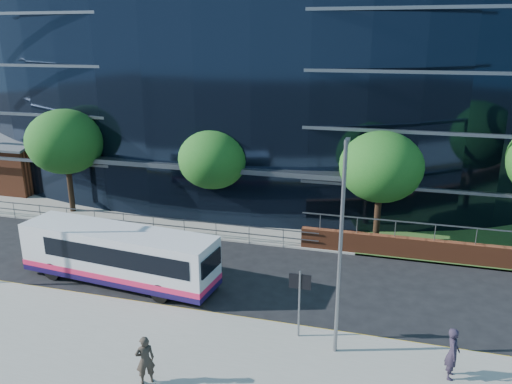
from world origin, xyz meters
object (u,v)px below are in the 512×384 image
(streetlight_east, at_px, (341,245))
(pedestrian_b, at_px, (145,360))
(tree_far_a, at_px, (65,142))
(pedestrian, at_px, (453,353))
(city_bus, at_px, (120,255))
(street_sign, at_px, (300,290))
(brick_pavilion, at_px, (6,161))
(tree_far_b, at_px, (213,159))
(tree_far_c, at_px, (381,167))

(streetlight_east, distance_m, pedestrian_b, 7.70)
(tree_far_a, distance_m, pedestrian, 26.05)
(tree_far_a, bearing_deg, city_bus, -44.22)
(street_sign, distance_m, city_bus, 9.50)
(brick_pavilion, relative_size, tree_far_a, 1.23)
(tree_far_b, bearing_deg, tree_far_c, -2.86)
(city_bus, xyz_separation_m, pedestrian_b, (4.70, -6.56, -0.38))
(tree_far_b, height_order, tree_far_c, tree_far_c)
(streetlight_east, bearing_deg, pedestrian, -6.73)
(street_sign, height_order, tree_far_a, tree_far_a)
(tree_far_c, distance_m, streetlight_east, 11.22)
(pedestrian, bearing_deg, street_sign, 81.96)
(brick_pavilion, distance_m, street_sign, 30.49)
(street_sign, height_order, tree_far_b, tree_far_b)
(streetlight_east, bearing_deg, street_sign, 158.64)
(tree_far_a, relative_size, tree_far_b, 1.15)
(tree_far_a, distance_m, pedestrian_b, 20.01)
(tree_far_b, xyz_separation_m, tree_far_c, (10.00, -0.50, 0.33))
(tree_far_c, bearing_deg, pedestrian, -75.56)
(pedestrian_b, bearing_deg, tree_far_a, -86.72)
(tree_far_a, bearing_deg, tree_far_c, 0.00)
(brick_pavilion, height_order, city_bus, brick_pavilion)
(pedestrian, bearing_deg, tree_far_a, 66.00)
(pedestrian_b, bearing_deg, street_sign, -175.75)
(streetlight_east, height_order, pedestrian, streetlight_east)
(brick_pavilion, bearing_deg, tree_far_b, -11.88)
(tree_far_a, bearing_deg, tree_far_b, 2.86)
(tree_far_a, height_order, pedestrian_b, tree_far_a)
(brick_pavilion, height_order, pedestrian_b, brick_pavilion)
(brick_pavilion, relative_size, pedestrian_b, 4.85)
(street_sign, bearing_deg, streetlight_east, -21.36)
(street_sign, relative_size, city_bus, 0.28)
(brick_pavilion, xyz_separation_m, pedestrian_b, (22.05, -19.18, -0.90))
(tree_far_a, xyz_separation_m, pedestrian, (23.00, -11.65, -3.77))
(pedestrian, xyz_separation_m, pedestrian_b, (-9.95, -3.04, -0.05))
(tree_far_a, xyz_separation_m, pedestrian_b, (13.04, -14.68, -3.83))
(city_bus, bearing_deg, pedestrian, -7.71)
(brick_pavilion, xyz_separation_m, tree_far_b, (19.00, -4.00, 2.27))
(street_sign, xyz_separation_m, tree_far_b, (-7.50, 11.09, 2.06))
(brick_pavilion, xyz_separation_m, streetlight_east, (28.00, -15.67, 2.50))
(tree_far_c, relative_size, city_bus, 0.65)
(brick_pavilion, bearing_deg, pedestrian, -26.77)
(brick_pavilion, bearing_deg, tree_far_a, -26.55)
(brick_pavilion, xyz_separation_m, pedestrian, (32.00, -16.14, -0.85))
(tree_far_c, relative_size, pedestrian, 3.47)
(street_sign, xyz_separation_m, streetlight_east, (1.50, -0.59, 2.29))
(tree_far_c, bearing_deg, city_bus, -145.11)
(brick_pavilion, height_order, tree_far_c, tree_far_c)
(city_bus, height_order, pedestrian_b, city_bus)
(streetlight_east, relative_size, city_bus, 0.79)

